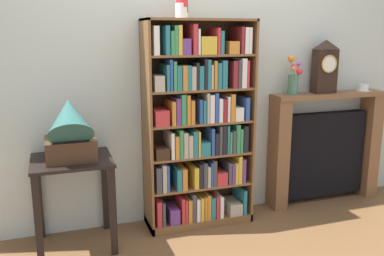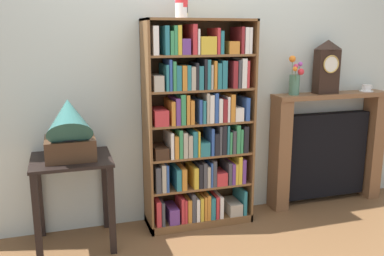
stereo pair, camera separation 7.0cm
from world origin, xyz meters
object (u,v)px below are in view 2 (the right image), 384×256
at_px(gramophone, 69,129).
at_px(mantel_clock, 327,67).
at_px(side_table_left, 73,180).
at_px(flower_vase, 295,79).
at_px(bookshelf, 199,130).
at_px(fireplace_mantel, 326,149).
at_px(cup_stack, 181,3).
at_px(teacup_with_saucer, 366,88).

relative_size(gramophone, mantel_clock, 1.14).
bearing_deg(side_table_left, flower_vase, 4.33).
distance_m(side_table_left, mantel_clock, 2.26).
height_order(bookshelf, fireplace_mantel, bookshelf).
distance_m(cup_stack, gramophone, 1.19).
bearing_deg(fireplace_mantel, cup_stack, -175.48).
bearing_deg(teacup_with_saucer, mantel_clock, -179.70).
xyz_separation_m(bookshelf, cup_stack, (-0.15, -0.03, 0.95)).
xyz_separation_m(cup_stack, side_table_left, (-0.83, -0.05, -1.23)).
relative_size(cup_stack, teacup_with_saucer, 1.66).
bearing_deg(gramophone, teacup_with_saucer, 4.42).
height_order(mantel_clock, flower_vase, mantel_clock).
relative_size(flower_vase, teacup_with_saucer, 2.51).
relative_size(cup_stack, flower_vase, 0.66).
distance_m(side_table_left, teacup_with_saucer, 2.63).
bearing_deg(side_table_left, gramophone, -90.00).
bearing_deg(bookshelf, flower_vase, 3.80).
xyz_separation_m(cup_stack, mantel_clock, (1.31, 0.09, -0.49)).
height_order(cup_stack, teacup_with_saucer, cup_stack).
height_order(bookshelf, gramophone, bookshelf).
distance_m(fireplace_mantel, mantel_clock, 0.74).
bearing_deg(side_table_left, cup_stack, 3.49).
xyz_separation_m(bookshelf, side_table_left, (-0.97, -0.08, -0.28)).
bearing_deg(flower_vase, fireplace_mantel, 3.21).
distance_m(bookshelf, side_table_left, 1.01).
distance_m(gramophone, fireplace_mantel, 2.25).
xyz_separation_m(bookshelf, fireplace_mantel, (1.24, 0.08, -0.28)).
bearing_deg(fireplace_mantel, side_table_left, -175.86).
height_order(side_table_left, fireplace_mantel, fireplace_mantel).
relative_size(gramophone, teacup_with_saucer, 3.95).
relative_size(cup_stack, fireplace_mantel, 0.20).
bearing_deg(mantel_clock, fireplace_mantel, 15.10).
height_order(bookshelf, side_table_left, bookshelf).
height_order(gramophone, flower_vase, flower_vase).
xyz_separation_m(cup_stack, teacup_with_saucer, (1.74, 0.09, -0.69)).
xyz_separation_m(mantel_clock, flower_vase, (-0.30, -0.00, -0.10)).
xyz_separation_m(cup_stack, flower_vase, (1.01, 0.09, -0.59)).
height_order(cup_stack, mantel_clock, cup_stack).
bearing_deg(cup_stack, gramophone, -172.69).
distance_m(bookshelf, teacup_with_saucer, 1.62).
bearing_deg(gramophone, bookshelf, 8.02).
distance_m(cup_stack, mantel_clock, 1.40).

